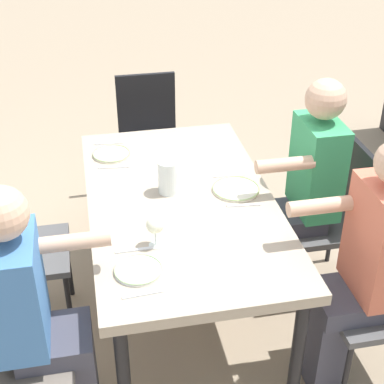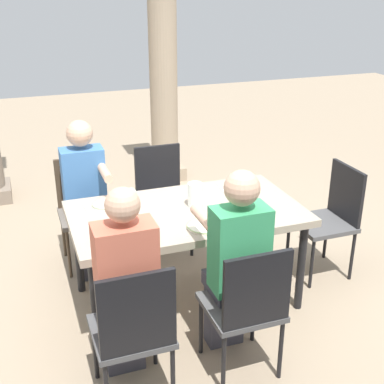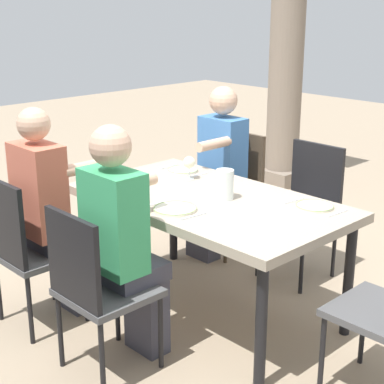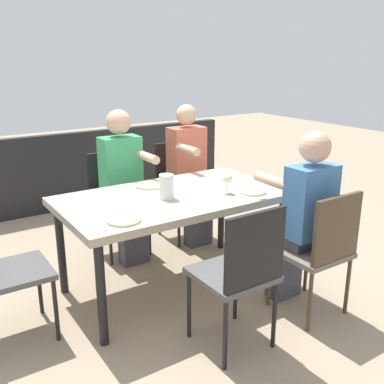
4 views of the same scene
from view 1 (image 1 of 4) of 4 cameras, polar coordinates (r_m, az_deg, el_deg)
name	(u,v)px [view 1 (image 1 of 4)]	position (r m, az deg, el deg)	size (l,w,h in m)	color
ground_plane	(182,309)	(3.45, -0.96, -11.41)	(16.00, 16.00, 0.00)	gray
dining_table	(181,210)	(3.02, -1.07, -1.78)	(1.67, 0.94, 0.76)	tan
chair_mid_north	(9,245)	(3.16, -17.48, -4.96)	(0.44, 0.44, 0.94)	#4F4F50
chair_mid_south	(333,211)	(3.42, 13.66, -1.81)	(0.44, 0.44, 0.92)	#4F4F50
chair_head_east	(149,133)	(4.18, -4.20, 5.74)	(0.44, 0.44, 0.93)	#4F4F50
diner_woman_green	(38,311)	(2.51, -14.87, -11.16)	(0.35, 0.50, 1.29)	#3F3F4C
diner_man_white	(363,266)	(2.75, 16.35, -6.92)	(0.35, 0.49, 1.32)	#3F3F4C
diner_guest_third	(304,186)	(3.24, 10.91, 0.53)	(0.35, 0.50, 1.32)	#3F3F4C
plate_0	(138,270)	(2.52, -5.27, -7.59)	(0.21, 0.21, 0.02)	white
wine_glass_0	(155,226)	(2.60, -3.64, -3.30)	(0.08, 0.08, 0.15)	white
fork_0	(143,294)	(2.41, -4.83, -9.92)	(0.02, 0.17, 0.01)	silver
spoon_0	(134,250)	(2.64, -5.66, -5.65)	(0.02, 0.17, 0.01)	silver
plate_1	(236,189)	(3.06, 4.32, 0.31)	(0.25, 0.25, 0.02)	silver
fork_1	(244,205)	(2.94, 5.07, -1.29)	(0.02, 0.17, 0.01)	silver
spoon_1	(229,176)	(3.19, 3.61, 1.60)	(0.02, 0.17, 0.01)	silver
plate_2	(111,154)	(3.42, -7.89, 3.72)	(0.22, 0.22, 0.02)	silver
fork_2	(114,167)	(3.29, -7.67, 2.42)	(0.02, 0.17, 0.01)	silver
spoon_2	(109,143)	(3.56, -8.08, 4.75)	(0.02, 0.17, 0.01)	silver
water_pitcher	(168,178)	(3.00, -2.34, 1.33)	(0.11, 0.11, 0.18)	white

